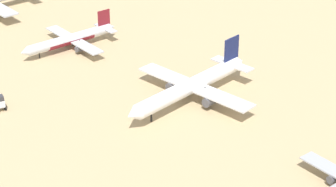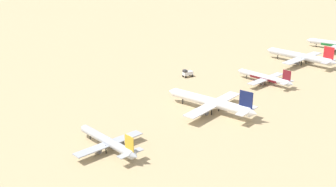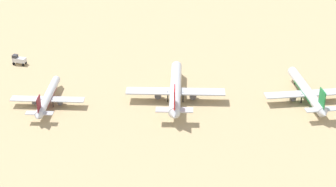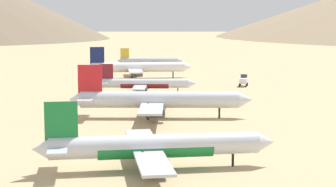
{
  "view_description": "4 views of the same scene",
  "coord_description": "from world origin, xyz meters",
  "px_view_note": "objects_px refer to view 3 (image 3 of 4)",
  "views": [
    {
      "loc": [
        118.05,
        128.32,
        76.59
      ],
      "look_at": [
        9.66,
        41.24,
        4.51
      ],
      "focal_mm": 71.9,
      "sensor_mm": 36.0,
      "label": 1
    },
    {
      "loc": [
        -70.86,
        179.26,
        63.3
      ],
      "look_at": [
        17.69,
        49.99,
        6.75
      ],
      "focal_mm": 45.06,
      "sensor_mm": 36.0,
      "label": 2
    },
    {
      "loc": [
        -180.96,
        -14.84,
        95.52
      ],
      "look_at": [
        -8.02,
        -43.17,
        4.27
      ],
      "focal_mm": 62.38,
      "sensor_mm": 36.0,
      "label": 3
    },
    {
      "loc": [
        -25.5,
        -173.69,
        22.57
      ],
      "look_at": [
        -1.37,
        -42.65,
        5.07
      ],
      "focal_mm": 61.02,
      "sensor_mm": 36.0,
      "label": 4
    }
  ],
  "objects_px": {
    "parked_jet_2": "(48,97)",
    "service_truck": "(19,59)",
    "parked_jet_1": "(176,89)",
    "parked_jet_0": "(307,91)"
  },
  "relations": [
    {
      "from": "parked_jet_0",
      "to": "service_truck",
      "type": "height_order",
      "value": "parked_jet_0"
    },
    {
      "from": "parked_jet_1",
      "to": "parked_jet_2",
      "type": "distance_m",
      "value": 43.65
    },
    {
      "from": "parked_jet_1",
      "to": "parked_jet_2",
      "type": "bearing_deg",
      "value": 86.03
    },
    {
      "from": "parked_jet_1",
      "to": "parked_jet_0",
      "type": "bearing_deg",
      "value": -100.13
    },
    {
      "from": "parked_jet_0",
      "to": "parked_jet_1",
      "type": "relative_size",
      "value": 0.88
    },
    {
      "from": "parked_jet_2",
      "to": "service_truck",
      "type": "bearing_deg",
      "value": 18.71
    },
    {
      "from": "parked_jet_1",
      "to": "service_truck",
      "type": "relative_size",
      "value": 7.38
    },
    {
      "from": "parked_jet_1",
      "to": "service_truck",
      "type": "distance_m",
      "value": 67.64
    },
    {
      "from": "parked_jet_2",
      "to": "parked_jet_1",
      "type": "bearing_deg",
      "value": -93.97
    },
    {
      "from": "parked_jet_0",
      "to": "service_truck",
      "type": "xyz_separation_m",
      "value": [
        46.48,
        100.05,
        -1.46
      ]
    }
  ]
}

